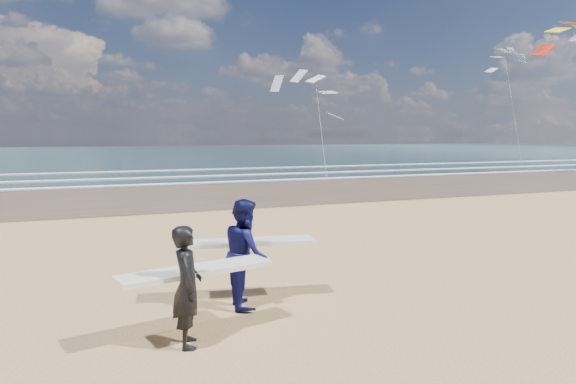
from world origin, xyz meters
name	(u,v)px	position (x,y,z in m)	size (l,w,h in m)	color
wet_sand_strip	(472,181)	(20.00, 18.00, 0.01)	(220.00, 12.00, 0.01)	#4D3C29
ocean	(231,152)	(20.00, 72.00, 0.01)	(220.00, 100.00, 0.02)	#172F34
foam_breakers	(382,170)	(20.00, 28.10, 0.05)	(220.00, 11.70, 0.05)	white
surfer_near	(189,283)	(-0.46, 0.25, 0.84)	(2.26, 1.16, 1.63)	black
surfer_far	(246,252)	(0.71, 1.48, 0.90)	(2.26, 1.28, 1.78)	#0A0C3C
kite_1	(319,110)	(14.08, 27.13, 4.58)	(6.08, 4.77, 8.07)	slate
kite_5	(511,97)	(38.57, 33.78, 6.55)	(5.07, 4.66, 12.39)	slate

